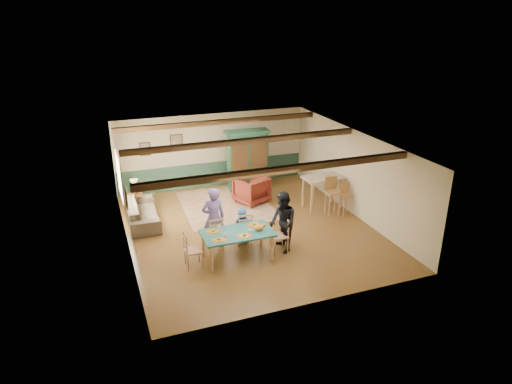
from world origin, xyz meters
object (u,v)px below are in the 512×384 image
object	(u,v)px
dining_chair_end_left	(193,250)
end_table	(136,202)
person_woman	(283,222)
cat	(259,228)
dining_chair_far_right	(243,228)
sofa	(143,212)
dining_chair_end_right	(279,235)
dining_table	(238,246)
bar_stool_left	(333,197)
armchair	(251,190)
dining_chair_far_left	(215,233)
armoire	(247,160)
person_man	(214,218)
table_lamp	(134,187)
counter_table	(322,192)
bar_stool_right	(346,199)
person_child	(242,226)

from	to	relation	value
dining_chair_end_left	end_table	bearing A→B (deg)	12.80
person_woman	cat	bearing A→B (deg)	-81.87
dining_chair_far_right	person_woman	bearing A→B (deg)	139.73
sofa	dining_chair_end_right	bearing A→B (deg)	-132.89
dining_table	end_table	distance (m)	4.72
person_woman	bar_stool_left	bearing A→B (deg)	123.97
armchair	dining_chair_far_left	bearing A→B (deg)	30.81
armoire	sofa	size ratio (longest dim) A/B	0.98
dining_chair_end_left	armoire	world-z (taller)	armoire
cat	armoire	xyz separation A→B (m)	(1.39, 4.84, 0.24)
cat	dining_table	bearing A→B (deg)	169.70
dining_chair_end_left	cat	size ratio (longest dim) A/B	2.64
person_man	armoire	distance (m)	4.58
dining_chair_end_right	sofa	bearing A→B (deg)	-134.44
end_table	table_lamp	bearing A→B (deg)	0.00
armchair	bar_stool_left	distance (m)	2.78
cat	table_lamp	size ratio (longest dim) A/B	0.74
armchair	table_lamp	size ratio (longest dim) A/B	1.99
counter_table	bar_stool_right	xyz separation A→B (m)	(0.43, -0.76, -0.01)
counter_table	end_table	bearing A→B (deg)	161.15
person_child	bar_stool_right	distance (m)	3.77
person_child	dining_chair_end_right	bearing A→B (deg)	133.15
person_man	table_lamp	world-z (taller)	person_man
armchair	bar_stool_right	bearing A→B (deg)	118.47
person_woman	sofa	bearing A→B (deg)	-133.54
dining_chair_end_left	bar_stool_left	xyz separation A→B (m)	(4.88, 1.62, 0.13)
dining_chair_far_left	bar_stool_left	bearing A→B (deg)	-167.60
dining_chair_end_right	armchair	distance (m)	3.53
dining_table	armchair	xyz separation A→B (m)	(1.65, 3.49, 0.07)
dining_table	dining_chair_far_right	size ratio (longest dim) A/B	1.89
bar_stool_left	bar_stool_right	xyz separation A→B (m)	(0.41, -0.13, -0.09)
end_table	bar_stool_right	bearing A→B (deg)	-23.70
table_lamp	armchair	bearing A→B (deg)	-11.03
dining_chair_end_left	counter_table	xyz separation A→B (m)	(4.85, 2.24, 0.05)
armoire	counter_table	bearing A→B (deg)	-51.63
dining_chair_end_right	bar_stool_right	size ratio (longest dim) A/B	0.93
bar_stool_left	bar_stool_right	world-z (taller)	bar_stool_left
end_table	counter_table	size ratio (longest dim) A/B	0.42
counter_table	dining_chair_end_left	bearing A→B (deg)	-155.23
person_woman	bar_stool_left	xyz separation A→B (m)	(2.43, 1.63, -0.22)
armoire	sofa	bearing A→B (deg)	-154.89
dining_chair_far_left	counter_table	size ratio (longest dim) A/B	0.75
dining_chair_far_right	armchair	world-z (taller)	dining_chair_far_right
armchair	counter_table	xyz separation A→B (m)	(2.03, -1.24, 0.09)
dining_chair_far_left	end_table	bearing A→B (deg)	-63.71
person_woman	armchair	xyz separation A→B (m)	(0.38, 3.49, -0.39)
table_lamp	counter_table	bearing A→B (deg)	-18.85
dining_chair_far_right	cat	world-z (taller)	dining_chair_far_right
cat	armoire	size ratio (longest dim) A/B	0.17
dining_chair_far_left	sofa	xyz separation A→B (m)	(-1.63, 2.42, -0.16)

